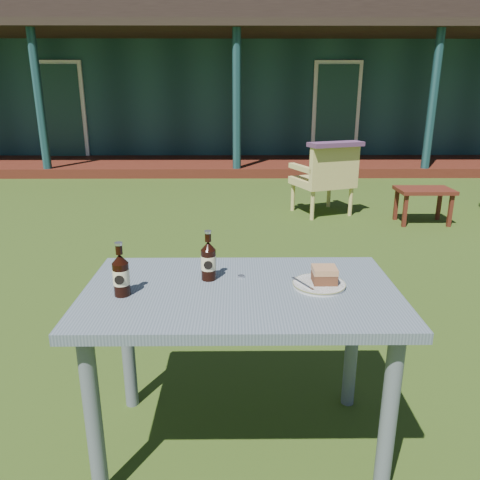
{
  "coord_description": "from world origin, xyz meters",
  "views": [
    {
      "loc": [
        -0.02,
        -3.24,
        1.44
      ],
      "look_at": [
        0.0,
        -1.3,
        0.82
      ],
      "focal_mm": 35.0,
      "sensor_mm": 36.0,
      "label": 1
    }
  ],
  "objects_px": {
    "cake_slice": "(324,275)",
    "armchair_left": "(326,176)",
    "cafe_table": "(241,313)",
    "cola_bottle_near": "(208,260)",
    "cola_bottle_far": "(121,274)",
    "plate": "(319,284)",
    "side_table": "(424,194)"
  },
  "relations": [
    {
      "from": "cake_slice",
      "to": "armchair_left",
      "type": "relative_size",
      "value": 0.11
    },
    {
      "from": "cafe_table",
      "to": "cake_slice",
      "type": "distance_m",
      "value": 0.36
    },
    {
      "from": "cola_bottle_near",
      "to": "cola_bottle_far",
      "type": "height_order",
      "value": "cola_bottle_far"
    },
    {
      "from": "cafe_table",
      "to": "armchair_left",
      "type": "xyz_separation_m",
      "value": [
        1.05,
        3.86,
        -0.15
      ]
    },
    {
      "from": "plate",
      "to": "side_table",
      "type": "bearing_deg",
      "value": 62.61
    },
    {
      "from": "cola_bottle_far",
      "to": "side_table",
      "type": "distance_m",
      "value": 4.36
    },
    {
      "from": "cola_bottle_far",
      "to": "armchair_left",
      "type": "distance_m",
      "value": 4.2
    },
    {
      "from": "plate",
      "to": "cola_bottle_far",
      "type": "relative_size",
      "value": 1.0
    },
    {
      "from": "cafe_table",
      "to": "cola_bottle_far",
      "type": "height_order",
      "value": "cola_bottle_far"
    },
    {
      "from": "cola_bottle_far",
      "to": "side_table",
      "type": "relative_size",
      "value": 0.34
    },
    {
      "from": "cafe_table",
      "to": "cola_bottle_near",
      "type": "height_order",
      "value": "cola_bottle_near"
    },
    {
      "from": "cake_slice",
      "to": "cafe_table",
      "type": "bearing_deg",
      "value": -174.84
    },
    {
      "from": "armchair_left",
      "to": "side_table",
      "type": "height_order",
      "value": "armchair_left"
    },
    {
      "from": "plate",
      "to": "cola_bottle_near",
      "type": "bearing_deg",
      "value": 169.89
    },
    {
      "from": "armchair_left",
      "to": "side_table",
      "type": "bearing_deg",
      "value": -20.88
    },
    {
      "from": "cake_slice",
      "to": "cola_bottle_far",
      "type": "bearing_deg",
      "value": -173.93
    },
    {
      "from": "cafe_table",
      "to": "side_table",
      "type": "bearing_deg",
      "value": 58.94
    },
    {
      "from": "cake_slice",
      "to": "cola_bottle_far",
      "type": "relative_size",
      "value": 0.45
    },
    {
      "from": "plate",
      "to": "side_table",
      "type": "height_order",
      "value": "plate"
    },
    {
      "from": "cafe_table",
      "to": "cola_bottle_far",
      "type": "distance_m",
      "value": 0.48
    },
    {
      "from": "cake_slice",
      "to": "cola_bottle_near",
      "type": "relative_size",
      "value": 0.45
    },
    {
      "from": "plate",
      "to": "side_table",
      "type": "relative_size",
      "value": 0.34
    },
    {
      "from": "plate",
      "to": "cola_bottle_near",
      "type": "xyz_separation_m",
      "value": [
        -0.43,
        0.08,
        0.07
      ]
    },
    {
      "from": "side_table",
      "to": "cafe_table",
      "type": "bearing_deg",
      "value": -121.06
    },
    {
      "from": "plate",
      "to": "side_table",
      "type": "distance_m",
      "value": 3.9
    },
    {
      "from": "cola_bottle_near",
      "to": "plate",
      "type": "bearing_deg",
      "value": -10.11
    },
    {
      "from": "cake_slice",
      "to": "side_table",
      "type": "xyz_separation_m",
      "value": [
        1.77,
        3.44,
        -0.42
      ]
    },
    {
      "from": "cola_bottle_far",
      "to": "armchair_left",
      "type": "height_order",
      "value": "cola_bottle_far"
    },
    {
      "from": "cafe_table",
      "to": "cola_bottle_far",
      "type": "bearing_deg",
      "value": -173.25
    },
    {
      "from": "armchair_left",
      "to": "side_table",
      "type": "distance_m",
      "value": 1.11
    },
    {
      "from": "cake_slice",
      "to": "side_table",
      "type": "bearing_deg",
      "value": 62.82
    },
    {
      "from": "cola_bottle_near",
      "to": "cola_bottle_far",
      "type": "bearing_deg",
      "value": -154.45
    }
  ]
}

